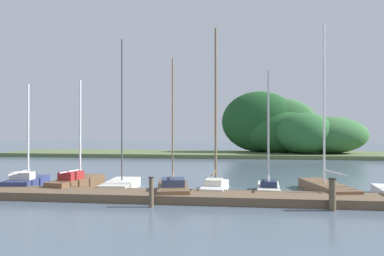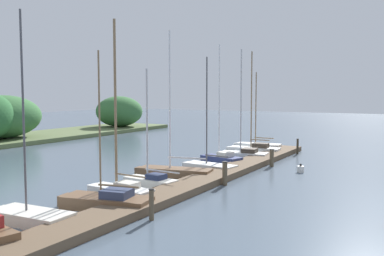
{
  "view_description": "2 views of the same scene",
  "coord_description": "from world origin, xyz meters",
  "px_view_note": "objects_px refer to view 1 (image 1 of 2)",
  "views": [
    {
      "loc": [
        -3.36,
        -2.94,
        3.04
      ],
      "look_at": [
        -5.32,
        13.48,
        3.1
      ],
      "focal_mm": 32.26,
      "sensor_mm": 36.0,
      "label": 1
    },
    {
      "loc": [
        -19.72,
        1.09,
        4.74
      ],
      "look_at": [
        3.13,
        13.94,
        2.56
      ],
      "focal_mm": 41.41,
      "sensor_mm": 36.0,
      "label": 2
    }
  ],
  "objects_px": {
    "sailboat_3": "(173,188)",
    "mooring_piling_1": "(151,192)",
    "mooring_piling_2": "(332,194)",
    "sailboat_4": "(215,183)",
    "sailboat_5": "(269,186)",
    "sailboat_1": "(78,181)",
    "sailboat_6": "(325,186)",
    "sailboat_0": "(27,182)",
    "sailboat_2": "(121,183)"
  },
  "relations": [
    {
      "from": "sailboat_0",
      "to": "sailboat_3",
      "type": "height_order",
      "value": "sailboat_3"
    },
    {
      "from": "mooring_piling_1",
      "to": "sailboat_5",
      "type": "bearing_deg",
      "value": 35.5
    },
    {
      "from": "sailboat_1",
      "to": "sailboat_5",
      "type": "xyz_separation_m",
      "value": [
        9.46,
        -0.03,
        -0.06
      ]
    },
    {
      "from": "sailboat_1",
      "to": "mooring_piling_1",
      "type": "relative_size",
      "value": 4.7
    },
    {
      "from": "sailboat_1",
      "to": "sailboat_6",
      "type": "xyz_separation_m",
      "value": [
        12.14,
        0.31,
        -0.05
      ]
    },
    {
      "from": "sailboat_2",
      "to": "sailboat_4",
      "type": "relative_size",
      "value": 0.96
    },
    {
      "from": "sailboat_0",
      "to": "sailboat_4",
      "type": "relative_size",
      "value": 0.68
    },
    {
      "from": "sailboat_4",
      "to": "sailboat_5",
      "type": "distance_m",
      "value": 2.51
    },
    {
      "from": "sailboat_1",
      "to": "sailboat_4",
      "type": "bearing_deg",
      "value": -78.8
    },
    {
      "from": "sailboat_1",
      "to": "mooring_piling_1",
      "type": "distance_m",
      "value": 5.79
    },
    {
      "from": "sailboat_6",
      "to": "mooring_piling_1",
      "type": "bearing_deg",
      "value": 106.06
    },
    {
      "from": "sailboat_2",
      "to": "mooring_piling_1",
      "type": "height_order",
      "value": "sailboat_2"
    },
    {
      "from": "sailboat_6",
      "to": "mooring_piling_2",
      "type": "distance_m",
      "value": 3.62
    },
    {
      "from": "sailboat_2",
      "to": "sailboat_6",
      "type": "relative_size",
      "value": 0.94
    },
    {
      "from": "sailboat_5",
      "to": "mooring_piling_2",
      "type": "distance_m",
      "value": 3.8
    },
    {
      "from": "sailboat_0",
      "to": "mooring_piling_1",
      "type": "xyz_separation_m",
      "value": [
        7.26,
        -3.29,
        0.22
      ]
    },
    {
      "from": "sailboat_4",
      "to": "sailboat_3",
      "type": "bearing_deg",
      "value": 116.9
    },
    {
      "from": "sailboat_0",
      "to": "sailboat_4",
      "type": "distance_m",
      "value": 9.6
    },
    {
      "from": "mooring_piling_1",
      "to": "mooring_piling_2",
      "type": "relative_size",
      "value": 0.97
    },
    {
      "from": "sailboat_3",
      "to": "sailboat_6",
      "type": "height_order",
      "value": "sailboat_6"
    },
    {
      "from": "sailboat_0",
      "to": "mooring_piling_1",
      "type": "bearing_deg",
      "value": -122.41
    },
    {
      "from": "sailboat_0",
      "to": "sailboat_1",
      "type": "xyz_separation_m",
      "value": [
        2.64,
        0.19,
        0.03
      ]
    },
    {
      "from": "sailboat_2",
      "to": "sailboat_3",
      "type": "distance_m",
      "value": 3.06
    },
    {
      "from": "sailboat_4",
      "to": "sailboat_6",
      "type": "height_order",
      "value": "sailboat_6"
    },
    {
      "from": "sailboat_2",
      "to": "mooring_piling_1",
      "type": "bearing_deg",
      "value": -149.41
    },
    {
      "from": "sailboat_5",
      "to": "sailboat_6",
      "type": "bearing_deg",
      "value": -77.54
    },
    {
      "from": "sailboat_1",
      "to": "sailboat_5",
      "type": "distance_m",
      "value": 9.46
    },
    {
      "from": "sailboat_3",
      "to": "mooring_piling_1",
      "type": "bearing_deg",
      "value": 160.08
    },
    {
      "from": "sailboat_4",
      "to": "mooring_piling_1",
      "type": "height_order",
      "value": "sailboat_4"
    },
    {
      "from": "sailboat_3",
      "to": "sailboat_6",
      "type": "distance_m",
      "value": 7.22
    },
    {
      "from": "mooring_piling_2",
      "to": "sailboat_6",
      "type": "bearing_deg",
      "value": 79.54
    },
    {
      "from": "sailboat_5",
      "to": "sailboat_3",
      "type": "bearing_deg",
      "value": 106.4
    },
    {
      "from": "sailboat_2",
      "to": "sailboat_4",
      "type": "bearing_deg",
      "value": -96.65
    },
    {
      "from": "mooring_piling_2",
      "to": "sailboat_5",
      "type": "bearing_deg",
      "value": 122.16
    },
    {
      "from": "sailboat_4",
      "to": "mooring_piling_1",
      "type": "distance_m",
      "value": 4.11
    },
    {
      "from": "sailboat_0",
      "to": "sailboat_5",
      "type": "relative_size",
      "value": 0.92
    },
    {
      "from": "sailboat_0",
      "to": "mooring_piling_1",
      "type": "distance_m",
      "value": 7.98
    },
    {
      "from": "sailboat_5",
      "to": "mooring_piling_1",
      "type": "xyz_separation_m",
      "value": [
        -4.83,
        -3.45,
        0.26
      ]
    },
    {
      "from": "sailboat_4",
      "to": "sailboat_5",
      "type": "height_order",
      "value": "sailboat_4"
    },
    {
      "from": "sailboat_6",
      "to": "mooring_piling_2",
      "type": "relative_size",
      "value": 6.62
    },
    {
      "from": "mooring_piling_1",
      "to": "mooring_piling_2",
      "type": "distance_m",
      "value": 6.86
    },
    {
      "from": "sailboat_2",
      "to": "sailboat_5",
      "type": "distance_m",
      "value": 7.28
    },
    {
      "from": "sailboat_2",
      "to": "sailboat_0",
      "type": "bearing_deg",
      "value": 92.43
    },
    {
      "from": "sailboat_1",
      "to": "mooring_piling_2",
      "type": "height_order",
      "value": "sailboat_1"
    },
    {
      "from": "sailboat_3",
      "to": "sailboat_5",
      "type": "bearing_deg",
      "value": -89.86
    },
    {
      "from": "sailboat_4",
      "to": "sailboat_6",
      "type": "relative_size",
      "value": 0.98
    },
    {
      "from": "sailboat_1",
      "to": "sailboat_3",
      "type": "relative_size",
      "value": 0.87
    },
    {
      "from": "sailboat_4",
      "to": "mooring_piling_2",
      "type": "relative_size",
      "value": 6.51
    },
    {
      "from": "sailboat_5",
      "to": "mooring_piling_2",
      "type": "height_order",
      "value": "sailboat_5"
    },
    {
      "from": "sailboat_0",
      "to": "mooring_piling_2",
      "type": "bearing_deg",
      "value": -110.25
    }
  ]
}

